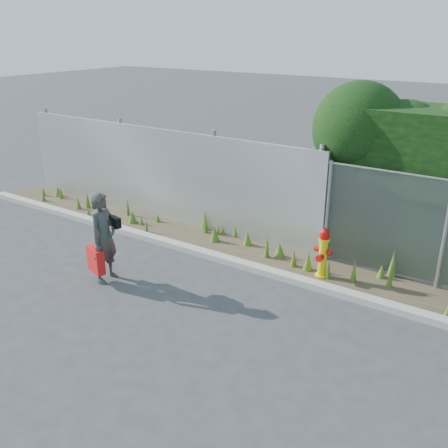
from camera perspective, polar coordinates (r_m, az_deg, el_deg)
ground at (r=8.40m, az=-3.63°, el=-9.73°), size 80.00×80.00×0.00m
curb at (r=9.69m, az=2.80°, el=-4.81°), size 16.00×0.22×0.12m
weed_strip at (r=10.01m, az=6.96°, el=-3.64°), size 16.00×1.30×0.55m
corrugated_fence at (r=12.02m, az=-7.52°, el=5.67°), size 8.50×0.21×2.30m
fire_hydrant at (r=9.36m, az=11.24°, el=-3.34°), size 0.33×0.30×0.99m
woman at (r=9.20m, az=-13.54°, el=-1.51°), size 0.48×0.66×1.69m
red_tote_bag at (r=9.32m, az=-14.44°, el=-4.02°), size 0.42×0.15×0.55m
black_shoulder_bag at (r=9.15m, az=-12.36°, el=0.23°), size 0.25×0.11×0.19m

